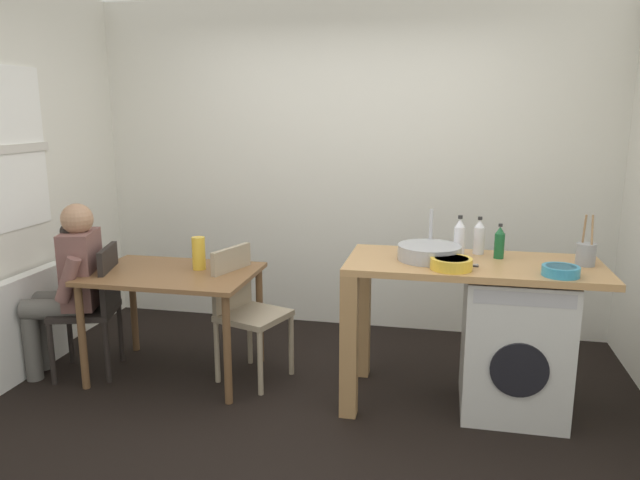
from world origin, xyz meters
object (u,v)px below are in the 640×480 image
dining_table (173,285)px  utensil_crock (586,254)px  colander (561,270)px  vase (199,253)px  bottle_tall_green (459,238)px  mixing_bowl (451,263)px  chair_opposite (245,306)px  bottle_squat_brown (479,237)px  seated_person (69,280)px  washing_machine (514,343)px  chair_person_seat (95,303)px  bottle_clear_small (499,243)px

dining_table → utensil_crock: bearing=0.4°
colander → vase: colander is taller
bottle_tall_green → mixing_bowl: bottle_tall_green is taller
chair_opposite → dining_table: bearing=-62.3°
bottle_squat_brown → mixing_bowl: bearing=-111.9°
bottle_tall_green → vase: bearing=179.8°
bottle_tall_green → utensil_crock: (0.72, -0.08, -0.05)m
dining_table → seated_person: seated_person is taller
bottle_tall_green → washing_machine: bearing=-20.2°
bottle_squat_brown → dining_table: bearing=-174.7°
vase → utensil_crock: bearing=-1.9°
dining_table → washing_machine: (2.22, -0.04, -0.21)m
bottle_tall_green → bottle_squat_brown: 0.15m
chair_opposite → vase: size_ratio=4.02×
seated_person → dining_table: bearing=-96.2°
dining_table → mixing_bowl: bearing=-7.3°
chair_person_seat → utensil_crock: (3.14, 0.10, 0.48)m
dining_table → mixing_bowl: size_ratio=4.63×
dining_table → utensil_crock: utensil_crock is taller
mixing_bowl → utensil_crock: 0.80m
chair_person_seat → colander: bearing=-109.6°
washing_machine → bottle_tall_green: bearing=159.8°
chair_opposite → bottle_tall_green: (1.39, 0.02, 0.53)m
seated_person → mixing_bowl: (2.53, -0.11, 0.29)m
bottle_squat_brown → bottle_clear_small: size_ratio=1.10×
bottle_tall_green → utensil_crock: utensil_crock is taller
dining_table → bottle_clear_small: (2.11, 0.09, 0.37)m
chair_opposite → bottle_squat_brown: 1.61m
bottle_clear_small → chair_opposite: bearing=-179.4°
bottle_squat_brown → utensil_crock: bearing=-15.9°
chair_person_seat → washing_machine: 2.77m
dining_table → bottle_tall_green: (1.87, 0.09, 0.39)m
seated_person → utensil_crock: utensil_crock is taller
washing_machine → vase: vase is taller
chair_person_seat → seated_person: (-0.15, -0.04, 0.16)m
washing_machine → utensil_crock: utensil_crock is taller
mixing_bowl → colander: 0.58m
chair_person_seat → washing_machine: (2.77, 0.04, -0.08)m
seated_person → bottle_tall_green: 2.61m
bottle_squat_brown → chair_person_seat: bearing=-174.0°
bottle_clear_small → vase: bearing=179.8°
bottle_clear_small → utensil_crock: (0.48, -0.08, -0.03)m
bottle_clear_small → seated_person: bearing=-175.6°
bottle_tall_green → bottle_clear_small: 0.24m
mixing_bowl → utensil_crock: bearing=18.2°
bottle_clear_small → mixing_bowl: (-0.28, -0.33, -0.06)m
washing_machine → bottle_tall_green: 0.71m
chair_person_seat → chair_opposite: (1.03, 0.15, 0.00)m
dining_table → utensil_crock: 2.61m
seated_person → bottle_tall_green: bearing=-101.4°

